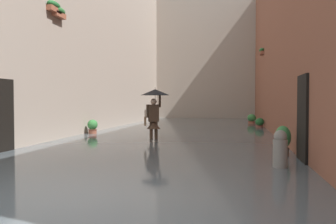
{
  "coord_description": "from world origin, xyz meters",
  "views": [
    {
      "loc": [
        -2.32,
        4.57,
        1.6
      ],
      "look_at": [
        0.23,
        -9.01,
        1.16
      ],
      "focal_mm": 37.79,
      "sensor_mm": 36.0,
      "label": 1
    }
  ],
  "objects_px": {
    "potted_plant_mid_left": "(252,120)",
    "potted_plant_far_left": "(260,124)",
    "potted_plant_near_left": "(283,142)",
    "potted_plant_mid_right": "(93,128)",
    "person_wading": "(154,104)",
    "mooring_bollard": "(280,154)"
  },
  "relations": [
    {
      "from": "potted_plant_mid_left",
      "to": "potted_plant_far_left",
      "type": "relative_size",
      "value": 1.14
    },
    {
      "from": "potted_plant_near_left",
      "to": "potted_plant_mid_right",
      "type": "xyz_separation_m",
      "value": [
        7.11,
        -4.74,
        -0.1
      ]
    },
    {
      "from": "person_wading",
      "to": "mooring_bollard",
      "type": "bearing_deg",
      "value": 127.63
    },
    {
      "from": "potted_plant_mid_left",
      "to": "person_wading",
      "type": "bearing_deg",
      "value": 67.26
    },
    {
      "from": "potted_plant_near_left",
      "to": "potted_plant_far_left",
      "type": "bearing_deg",
      "value": -90.55
    },
    {
      "from": "potted_plant_mid_left",
      "to": "potted_plant_far_left",
      "type": "bearing_deg",
      "value": 95.26
    },
    {
      "from": "potted_plant_far_left",
      "to": "potted_plant_mid_left",
      "type": "bearing_deg",
      "value": -84.74
    },
    {
      "from": "person_wading",
      "to": "mooring_bollard",
      "type": "distance_m",
      "value": 6.34
    },
    {
      "from": "person_wading",
      "to": "potted_plant_mid_left",
      "type": "distance_m",
      "value": 10.18
    },
    {
      "from": "potted_plant_far_left",
      "to": "mooring_bollard",
      "type": "distance_m",
      "value": 11.36
    },
    {
      "from": "person_wading",
      "to": "potted_plant_mid_right",
      "type": "distance_m",
      "value": 3.52
    },
    {
      "from": "person_wading",
      "to": "potted_plant_mid_right",
      "type": "relative_size",
      "value": 2.6
    },
    {
      "from": "person_wading",
      "to": "potted_plant_mid_left",
      "type": "relative_size",
      "value": 2.66
    },
    {
      "from": "potted_plant_mid_right",
      "to": "mooring_bollard",
      "type": "xyz_separation_m",
      "value": [
        -6.84,
        6.42,
        0.05
      ]
    },
    {
      "from": "potted_plant_near_left",
      "to": "potted_plant_mid_left",
      "type": "xyz_separation_m",
      "value": [
        0.18,
        -12.62,
        -0.12
      ]
    },
    {
      "from": "potted_plant_near_left",
      "to": "potted_plant_mid_left",
      "type": "height_order",
      "value": "potted_plant_near_left"
    },
    {
      "from": "potted_plant_far_left",
      "to": "potted_plant_near_left",
      "type": "bearing_deg",
      "value": 89.45
    },
    {
      "from": "person_wading",
      "to": "mooring_bollard",
      "type": "height_order",
      "value": "person_wading"
    },
    {
      "from": "potted_plant_far_left",
      "to": "mooring_bollard",
      "type": "relative_size",
      "value": 0.7
    },
    {
      "from": "potted_plant_mid_left",
      "to": "potted_plant_mid_right",
      "type": "bearing_deg",
      "value": 48.64
    },
    {
      "from": "potted_plant_far_left",
      "to": "mooring_bollard",
      "type": "height_order",
      "value": "mooring_bollard"
    },
    {
      "from": "potted_plant_mid_right",
      "to": "potted_plant_far_left",
      "type": "bearing_deg",
      "value": -145.58
    }
  ]
}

